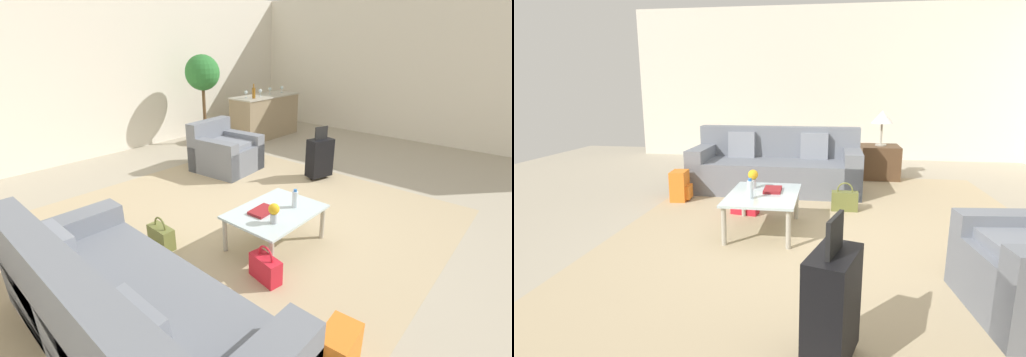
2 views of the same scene
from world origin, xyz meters
TOP-DOWN VIEW (x-y plane):
  - ground_plane at (0.00, 0.00)m, footprint 12.00×12.00m
  - wall_left at (-5.06, 0.00)m, footprint 0.12×8.00m
  - area_rug at (-0.60, 0.20)m, footprint 5.20×4.40m
  - couch at (-2.20, -0.60)m, footprint 0.97×2.42m
  - coffee_table at (-0.40, -0.50)m, footprint 0.99×0.72m
  - water_bottle at (-0.20, -0.60)m, footprint 0.06×0.06m
  - coffee_table_book at (-0.52, -0.42)m, footprint 0.29×0.19m
  - flower_vase at (-0.62, -0.65)m, footprint 0.11×0.11m
  - side_table at (-3.20, 1.00)m, footprint 0.61×0.61m
  - table_lamp at (-3.20, 1.00)m, footprint 0.35×0.35m
  - suitcase_black at (1.60, 0.20)m, footprint 0.45×0.33m
  - handbag_olive at (-1.25, 0.37)m, footprint 0.14×0.32m
  - handbag_red at (-0.93, -0.81)m, footprint 0.20×0.34m
  - backpack_orange at (-1.40, -1.79)m, footprint 0.32×0.27m

SIDE VIEW (x-z plane):
  - ground_plane at x=0.00m, z-range 0.00..0.00m
  - area_rug at x=-0.60m, z-range 0.00..0.01m
  - handbag_olive at x=-1.25m, z-range -0.05..0.31m
  - handbag_red at x=-0.93m, z-range -0.05..0.31m
  - backpack_orange at x=-1.40m, z-range -0.01..0.39m
  - side_table at x=-3.20m, z-range 0.00..0.54m
  - couch at x=-2.20m, z-range -0.15..0.76m
  - coffee_table at x=-0.40m, z-range 0.15..0.56m
  - suitcase_black at x=1.60m, z-range -0.07..0.78m
  - coffee_table_book at x=-0.52m, z-range 0.41..0.44m
  - water_bottle at x=-0.20m, z-range 0.40..0.60m
  - flower_vase at x=-0.62m, z-range 0.43..0.63m
  - table_lamp at x=-3.20m, z-range 0.71..1.28m
  - wall_left at x=-5.06m, z-range 0.00..3.10m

